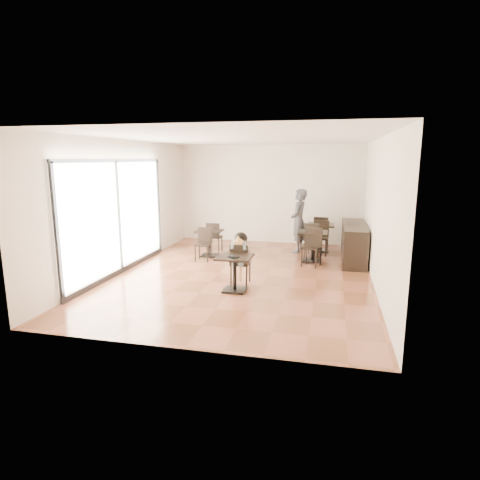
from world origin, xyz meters
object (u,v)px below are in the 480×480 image
(chair_left_b, at_px, (203,245))
(chair_back_a, at_px, (321,232))
(cafe_table_mid, at_px, (312,247))
(child_table, at_px, (235,274))
(chair_mid_a, at_px, (313,240))
(adult_patron, at_px, (299,221))
(child_chair, at_px, (241,263))
(cafe_table_left, at_px, (209,243))
(chair_left_a, at_px, (215,237))
(chair_back_b, at_px, (320,238))
(chair_mid_b, at_px, (311,248))
(child, at_px, (241,258))
(cafe_table_back, at_px, (321,237))

(chair_left_b, relative_size, chair_back_a, 0.91)
(cafe_table_mid, bearing_deg, child_table, -116.56)
(child_table, distance_m, chair_mid_a, 3.76)
(adult_patron, bearing_deg, child_chair, -10.74)
(adult_patron, bearing_deg, cafe_table_mid, 29.63)
(cafe_table_left, relative_size, chair_mid_a, 0.76)
(chair_mid_a, bearing_deg, cafe_table_mid, 104.64)
(chair_left_a, height_order, chair_back_b, chair_back_b)
(chair_mid_b, bearing_deg, child_chair, -114.13)
(child, bearing_deg, chair_left_b, 129.30)
(cafe_table_left, distance_m, chair_back_b, 3.20)
(cafe_table_mid, height_order, chair_mid_a, chair_mid_a)
(adult_patron, bearing_deg, child, -10.74)
(cafe_table_back, xyz_separation_m, chair_mid_a, (-0.18, -0.79, 0.08))
(adult_patron, xyz_separation_m, chair_left_a, (-2.44, -0.54, -0.49))
(cafe_table_left, xyz_separation_m, cafe_table_back, (3.09, 1.39, 0.04))
(adult_patron, relative_size, chair_back_a, 1.90)
(adult_patron, bearing_deg, child_table, -8.59)
(child_table, bearing_deg, chair_left_a, 112.96)
(chair_left_a, xyz_separation_m, chair_back_b, (3.09, 0.29, 0.05))
(adult_patron, bearing_deg, cafe_table_back, 120.19)
(child, bearing_deg, chair_back_b, 62.60)
(child, height_order, chair_back_b, child)
(cafe_table_left, relative_size, chair_left_a, 0.83)
(chair_mid_a, bearing_deg, chair_back_b, -111.78)
(child, bearing_deg, chair_mid_a, 63.44)
(child_chair, xyz_separation_m, cafe_table_back, (1.64, 3.71, -0.05))
(chair_mid_b, bearing_deg, chair_back_a, 100.34)
(chair_left_a, bearing_deg, child_table, 113.08)
(chair_mid_b, xyz_separation_m, chair_back_b, (0.18, 1.34, 0.00))
(cafe_table_left, height_order, chair_left_a, chair_left_a)
(cafe_table_mid, xyz_separation_m, chair_back_b, (0.18, 0.79, 0.09))
(chair_mid_b, bearing_deg, chair_left_a, 174.66)
(child_table, xyz_separation_m, chair_left_a, (-1.45, 3.42, 0.07))
(cafe_table_left, bearing_deg, chair_left_b, -90.00)
(child, relative_size, chair_back_a, 1.16)
(cafe_table_mid, height_order, chair_left_b, chair_left_b)
(child, bearing_deg, child_table, -90.00)
(child_table, height_order, chair_mid_b, chair_mid_b)
(cafe_table_back, relative_size, chair_mid_a, 0.84)
(chair_left_b, bearing_deg, chair_back_b, 24.31)
(chair_back_a, bearing_deg, chair_left_a, 28.81)
(child_chair, relative_size, chair_mid_b, 0.93)
(chair_mid_b, height_order, chair_left_b, chair_mid_b)
(chair_mid_a, distance_m, chair_left_a, 2.91)
(child_table, distance_m, chair_left_b, 2.74)
(child_chair, bearing_deg, child, -180.00)
(cafe_table_mid, distance_m, chair_back_a, 1.85)
(chair_mid_b, height_order, chair_back_b, chair_back_b)
(child_chair, distance_m, cafe_table_mid, 2.78)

